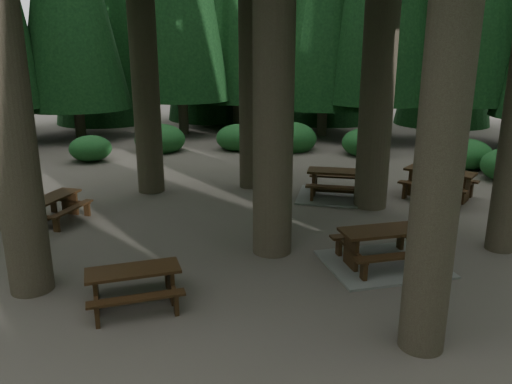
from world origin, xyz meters
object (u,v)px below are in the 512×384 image
(picnic_table_c, at_px, (340,188))
(picnic_table_e, at_px, (134,281))
(picnic_table_d, at_px, (439,180))
(picnic_table_a, at_px, (384,253))
(picnic_table_b, at_px, (54,205))

(picnic_table_c, xyz_separation_m, picnic_table_e, (-2.12, -7.64, 0.17))
(picnic_table_c, height_order, picnic_table_d, picnic_table_d)
(picnic_table_a, height_order, picnic_table_c, picnic_table_c)
(picnic_table_a, xyz_separation_m, picnic_table_d, (1.02, 5.44, 0.29))
(picnic_table_c, distance_m, picnic_table_e, 7.93)
(picnic_table_e, bearing_deg, picnic_table_a, 1.58)
(picnic_table_b, bearing_deg, picnic_table_a, -92.72)
(picnic_table_b, height_order, picnic_table_e, picnic_table_e)
(picnic_table_e, bearing_deg, picnic_table_d, 22.82)
(picnic_table_a, bearing_deg, picnic_table_e, -174.35)
(picnic_table_a, bearing_deg, picnic_table_d, 45.86)
(picnic_table_c, bearing_deg, picnic_table_d, 10.62)
(picnic_table_b, relative_size, picnic_table_e, 0.81)
(picnic_table_a, relative_size, picnic_table_b, 1.82)
(picnic_table_b, height_order, picnic_table_d, picnic_table_d)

